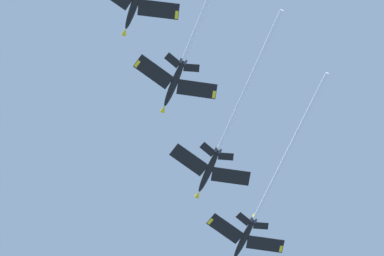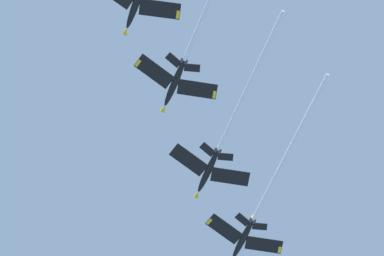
% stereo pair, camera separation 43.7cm
% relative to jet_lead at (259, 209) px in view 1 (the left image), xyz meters
% --- Properties ---
extents(jet_lead, '(43.15, 35.79, 10.62)m').
position_rel_jet_lead_xyz_m(jet_lead, '(0.00, 0.00, 0.00)').
color(jet_lead, black).
extents(jet_second, '(39.60, 33.01, 9.25)m').
position_rel_jet_lead_xyz_m(jet_second, '(-19.11, 4.46, -2.71)').
color(jet_second, black).
extents(jet_third, '(41.58, 34.45, 10.07)m').
position_rel_jet_lead_xyz_m(jet_third, '(-44.63, 4.60, -4.75)').
color(jet_third, black).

